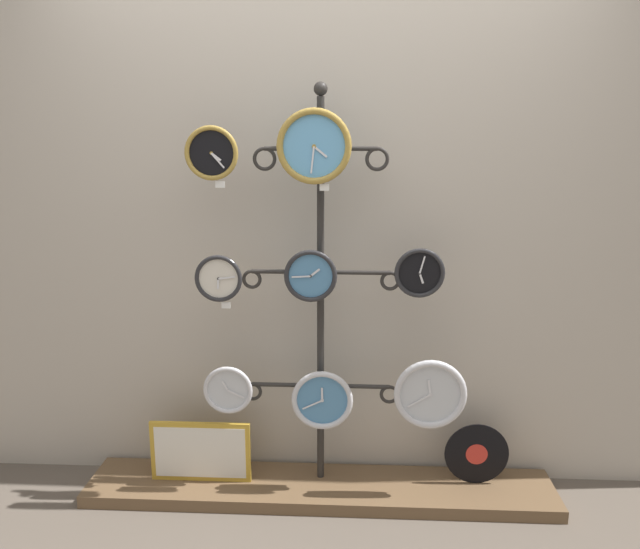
{
  "coord_description": "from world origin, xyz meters",
  "views": [
    {
      "loc": [
        0.14,
        -2.31,
        1.67
      ],
      "look_at": [
        0.0,
        0.36,
        1.07
      ],
      "focal_mm": 35.0,
      "sensor_mm": 36.0,
      "label": 1
    }
  ],
  "objects_px": {
    "clock_bottom_left": "(228,390)",
    "picture_frame": "(200,452)",
    "clock_middle_left": "(219,278)",
    "clock_bottom_center": "(322,400)",
    "clock_bottom_right": "(430,394)",
    "clock_middle_right": "(419,273)",
    "clock_top_left": "(212,153)",
    "display_stand": "(321,386)",
    "clock_top_center": "(314,146)",
    "vinyl_record": "(477,454)",
    "clock_middle_center": "(311,276)"
  },
  "relations": [
    {
      "from": "clock_top_left",
      "to": "vinyl_record",
      "type": "bearing_deg",
      "value": 3.85
    },
    {
      "from": "clock_middle_right",
      "to": "clock_bottom_left",
      "type": "height_order",
      "value": "clock_middle_right"
    },
    {
      "from": "clock_middle_left",
      "to": "clock_bottom_center",
      "type": "bearing_deg",
      "value": -1.35
    },
    {
      "from": "clock_bottom_left",
      "to": "clock_bottom_right",
      "type": "distance_m",
      "value": 0.91
    },
    {
      "from": "picture_frame",
      "to": "clock_bottom_left",
      "type": "bearing_deg",
      "value": -4.49
    },
    {
      "from": "clock_middle_center",
      "to": "clock_middle_left",
      "type": "bearing_deg",
      "value": 178.27
    },
    {
      "from": "clock_middle_center",
      "to": "clock_middle_right",
      "type": "distance_m",
      "value": 0.47
    },
    {
      "from": "display_stand",
      "to": "clock_middle_left",
      "type": "height_order",
      "value": "display_stand"
    },
    {
      "from": "clock_middle_center",
      "to": "clock_bottom_right",
      "type": "xyz_separation_m",
      "value": [
        0.53,
        -0.03,
        -0.53
      ]
    },
    {
      "from": "clock_top_center",
      "to": "vinyl_record",
      "type": "xyz_separation_m",
      "value": [
        0.75,
        0.09,
        -1.41
      ]
    },
    {
      "from": "display_stand",
      "to": "clock_top_center",
      "type": "distance_m",
      "value": 1.1
    },
    {
      "from": "vinyl_record",
      "to": "picture_frame",
      "type": "bearing_deg",
      "value": -178.05
    },
    {
      "from": "clock_middle_left",
      "to": "clock_middle_right",
      "type": "xyz_separation_m",
      "value": [
        0.88,
        -0.0,
        0.04
      ]
    },
    {
      "from": "clock_middle_center",
      "to": "clock_bottom_right",
      "type": "bearing_deg",
      "value": -3.16
    },
    {
      "from": "vinyl_record",
      "to": "picture_frame",
      "type": "height_order",
      "value": "vinyl_record"
    },
    {
      "from": "display_stand",
      "to": "clock_bottom_left",
      "type": "xyz_separation_m",
      "value": [
        -0.42,
        -0.08,
        0.0
      ]
    },
    {
      "from": "clock_middle_center",
      "to": "picture_frame",
      "type": "distance_m",
      "value": 1.01
    },
    {
      "from": "display_stand",
      "to": "clock_bottom_center",
      "type": "xyz_separation_m",
      "value": [
        0.01,
        -0.09,
        -0.03
      ]
    },
    {
      "from": "display_stand",
      "to": "clock_bottom_right",
      "type": "bearing_deg",
      "value": -13.57
    },
    {
      "from": "clock_middle_left",
      "to": "clock_bottom_center",
      "type": "xyz_separation_m",
      "value": [
        0.46,
        -0.01,
        -0.56
      ]
    },
    {
      "from": "clock_middle_center",
      "to": "clock_middle_right",
      "type": "height_order",
      "value": "clock_middle_right"
    },
    {
      "from": "clock_middle_center",
      "to": "clock_bottom_left",
      "type": "bearing_deg",
      "value": 178.08
    },
    {
      "from": "clock_middle_center",
      "to": "clock_bottom_center",
      "type": "xyz_separation_m",
      "value": [
        0.05,
        0.0,
        -0.58
      ]
    },
    {
      "from": "display_stand",
      "to": "clock_bottom_right",
      "type": "relative_size",
      "value": 5.84
    },
    {
      "from": "clock_middle_left",
      "to": "clock_bottom_right",
      "type": "xyz_separation_m",
      "value": [
        0.94,
        -0.04,
        -0.51
      ]
    },
    {
      "from": "display_stand",
      "to": "clock_bottom_center",
      "type": "distance_m",
      "value": 0.09
    },
    {
      "from": "clock_middle_left",
      "to": "picture_frame",
      "type": "bearing_deg",
      "value": 174.31
    },
    {
      "from": "clock_top_center",
      "to": "clock_bottom_left",
      "type": "distance_m",
      "value": 1.16
    },
    {
      "from": "clock_top_center",
      "to": "picture_frame",
      "type": "xyz_separation_m",
      "value": [
        -0.54,
        0.04,
        -1.42
      ]
    },
    {
      "from": "clock_top_left",
      "to": "clock_top_center",
      "type": "height_order",
      "value": "clock_top_center"
    },
    {
      "from": "clock_middle_center",
      "to": "clock_bottom_center",
      "type": "relative_size",
      "value": 0.83
    },
    {
      "from": "clock_top_left",
      "to": "clock_bottom_left",
      "type": "distance_m",
      "value": 1.07
    },
    {
      "from": "display_stand",
      "to": "picture_frame",
      "type": "relative_size",
      "value": 3.97
    },
    {
      "from": "clock_bottom_left",
      "to": "picture_frame",
      "type": "xyz_separation_m",
      "value": [
        -0.15,
        0.01,
        -0.32
      ]
    },
    {
      "from": "clock_bottom_left",
      "to": "clock_middle_right",
      "type": "bearing_deg",
      "value": -0.21
    },
    {
      "from": "display_stand",
      "to": "clock_top_center",
      "type": "relative_size",
      "value": 6.06
    },
    {
      "from": "display_stand",
      "to": "clock_bottom_center",
      "type": "relative_size",
      "value": 6.74
    },
    {
      "from": "clock_bottom_center",
      "to": "clock_middle_left",
      "type": "bearing_deg",
      "value": 178.65
    },
    {
      "from": "clock_bottom_right",
      "to": "clock_middle_right",
      "type": "bearing_deg",
      "value": 147.65
    },
    {
      "from": "picture_frame",
      "to": "clock_bottom_right",
      "type": "bearing_deg",
      "value": -2.9
    },
    {
      "from": "clock_top_center",
      "to": "clock_bottom_center",
      "type": "bearing_deg",
      "value": 32.71
    },
    {
      "from": "clock_top_left",
      "to": "vinyl_record",
      "type": "xyz_separation_m",
      "value": [
        1.18,
        0.08,
        -1.39
      ]
    },
    {
      "from": "clock_bottom_center",
      "to": "vinyl_record",
      "type": "distance_m",
      "value": 0.78
    },
    {
      "from": "clock_top_left",
      "to": "picture_frame",
      "type": "height_order",
      "value": "clock_top_left"
    },
    {
      "from": "display_stand",
      "to": "clock_bottom_center",
      "type": "height_order",
      "value": "display_stand"
    },
    {
      "from": "display_stand",
      "to": "clock_middle_right",
      "type": "xyz_separation_m",
      "value": [
        0.43,
        -0.08,
        0.56
      ]
    },
    {
      "from": "clock_middle_center",
      "to": "vinyl_record",
      "type": "distance_m",
      "value": 1.16
    },
    {
      "from": "clock_bottom_center",
      "to": "picture_frame",
      "type": "bearing_deg",
      "value": 177.75
    },
    {
      "from": "clock_top_center",
      "to": "clock_middle_right",
      "type": "xyz_separation_m",
      "value": [
        0.45,
        0.03,
        -0.53
      ]
    },
    {
      "from": "picture_frame",
      "to": "clock_top_center",
      "type": "bearing_deg",
      "value": -4.64
    }
  ]
}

